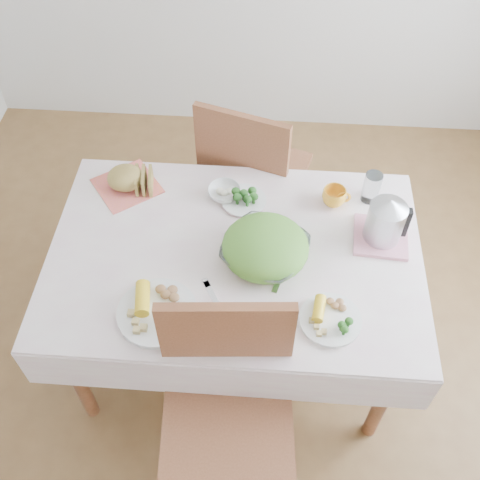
# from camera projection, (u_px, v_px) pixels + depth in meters

# --- Properties ---
(floor) EXTENTS (3.60, 3.60, 0.00)m
(floor) POSITION_uv_depth(u_px,v_px,m) (236.00, 345.00, 2.84)
(floor) COLOR brown
(floor) RESTS_ON ground
(dining_table) EXTENTS (1.40, 0.90, 0.75)m
(dining_table) POSITION_uv_depth(u_px,v_px,m) (235.00, 305.00, 2.55)
(dining_table) COLOR brown
(dining_table) RESTS_ON floor
(tablecloth) EXTENTS (1.50, 1.00, 0.01)m
(tablecloth) POSITION_uv_depth(u_px,v_px,m) (235.00, 254.00, 2.26)
(tablecloth) COLOR silver
(tablecloth) RESTS_ON dining_table
(chair_near) EXTENTS (0.51, 0.51, 1.06)m
(chair_near) POSITION_uv_depth(u_px,v_px,m) (228.00, 444.00, 2.06)
(chair_near) COLOR brown
(chair_near) RESTS_ON floor
(chair_far) EXTENTS (0.59, 0.59, 1.04)m
(chair_far) POSITION_uv_depth(u_px,v_px,m) (256.00, 179.00, 2.94)
(chair_far) COLOR brown
(chair_far) RESTS_ON floor
(salad_bowl) EXTENTS (0.43, 0.43, 0.08)m
(salad_bowl) POSITION_uv_depth(u_px,v_px,m) (265.00, 251.00, 2.21)
(salad_bowl) COLOR white
(salad_bowl) RESTS_ON tablecloth
(dinner_plate_left) EXTENTS (0.35, 0.35, 0.02)m
(dinner_plate_left) POSITION_uv_depth(u_px,v_px,m) (157.00, 313.00, 2.06)
(dinner_plate_left) COLOR white
(dinner_plate_left) RESTS_ON tablecloth
(dinner_plate_right) EXTENTS (0.31, 0.31, 0.02)m
(dinner_plate_right) POSITION_uv_depth(u_px,v_px,m) (330.00, 320.00, 2.04)
(dinner_plate_right) COLOR white
(dinner_plate_right) RESTS_ON tablecloth
(broccoli_plate) EXTENTS (0.24, 0.24, 0.02)m
(broccoli_plate) POSITION_uv_depth(u_px,v_px,m) (244.00, 201.00, 2.42)
(broccoli_plate) COLOR beige
(broccoli_plate) RESTS_ON tablecloth
(napkin) EXTENTS (0.35, 0.35, 0.00)m
(napkin) POSITION_uv_depth(u_px,v_px,m) (127.00, 186.00, 2.49)
(napkin) COLOR #E26658
(napkin) RESTS_ON tablecloth
(bread_loaf) EXTENTS (0.17, 0.17, 0.10)m
(bread_loaf) POSITION_uv_depth(u_px,v_px,m) (125.00, 177.00, 2.45)
(bread_loaf) COLOR olive
(bread_loaf) RESTS_ON napkin
(fruit_bowl) EXTENTS (0.16, 0.16, 0.04)m
(fruit_bowl) POSITION_uv_depth(u_px,v_px,m) (224.00, 192.00, 2.44)
(fruit_bowl) COLOR white
(fruit_bowl) RESTS_ON tablecloth
(yellow_mug) EXTENTS (0.10, 0.10, 0.08)m
(yellow_mug) POSITION_uv_depth(u_px,v_px,m) (334.00, 197.00, 2.39)
(yellow_mug) COLOR #FFAE28
(yellow_mug) RESTS_ON tablecloth
(glass_tumbler) EXTENTS (0.08, 0.08, 0.14)m
(glass_tumbler) POSITION_uv_depth(u_px,v_px,m) (371.00, 188.00, 2.39)
(glass_tumbler) COLOR white
(glass_tumbler) RESTS_ON tablecloth
(pink_tray) EXTENTS (0.23, 0.23, 0.02)m
(pink_tray) POSITION_uv_depth(u_px,v_px,m) (380.00, 237.00, 2.29)
(pink_tray) COLOR pink
(pink_tray) RESTS_ON tablecloth
(electric_kettle) EXTENTS (0.19, 0.19, 0.21)m
(electric_kettle) POSITION_uv_depth(u_px,v_px,m) (386.00, 219.00, 2.21)
(electric_kettle) COLOR #B2B5BA
(electric_kettle) RESTS_ON pink_tray
(fork_left) EXTENTS (0.11, 0.17, 0.00)m
(fork_left) POSITION_uv_depth(u_px,v_px,m) (215.00, 300.00, 2.11)
(fork_left) COLOR silver
(fork_left) RESTS_ON tablecloth
(fork_right) EXTENTS (0.07, 0.18, 0.00)m
(fork_right) POSITION_uv_depth(u_px,v_px,m) (281.00, 274.00, 2.18)
(fork_right) COLOR silver
(fork_right) RESTS_ON tablecloth
(knife) EXTENTS (0.16, 0.06, 0.00)m
(knife) POSITION_uv_depth(u_px,v_px,m) (253.00, 316.00, 2.06)
(knife) COLOR silver
(knife) RESTS_ON tablecloth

